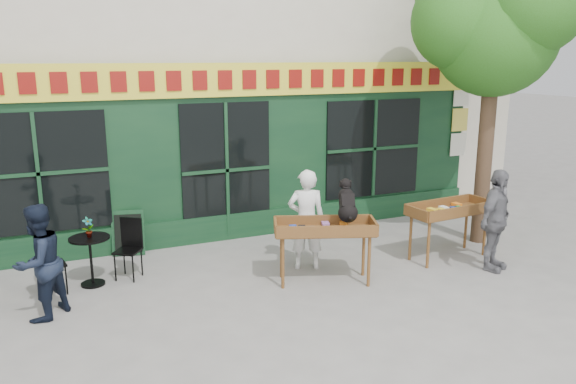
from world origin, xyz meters
The scene contains 13 objects.
ground centered at (0.00, 0.00, 0.00)m, with size 80.00×80.00×0.00m, color slate.
street_tree centered at (4.34, 0.36, 4.11)m, with size 3.05×2.90×5.60m.
book_cart_center centered at (0.72, -0.28, 0.82)m, with size 1.62×1.11×0.99m.
dog centered at (1.07, -0.33, 1.29)m, with size 0.34×0.60×0.60m, color black, non-canonical shape.
woman centered at (0.72, 0.37, 0.83)m, with size 0.60×0.40×1.66m, color white.
book_cart_right centered at (3.17, -0.18, 0.82)m, with size 1.55×0.75×0.99m.
man_right centered at (3.47, -0.93, 0.84)m, with size 0.98×0.41×1.67m, color #5D5D62.
bistro_table centered at (-2.58, 1.03, 0.54)m, with size 0.60×0.60×0.76m.
bistro_chair_left centered at (-3.22, 0.92, 0.56)m, with size 0.42×0.42×0.95m.
bistro_chair_right centered at (-1.98, 1.15, 0.56)m, with size 0.50×0.51×0.95m.
potted_plant centered at (-2.58, 1.03, 0.92)m, with size 0.16×0.11×0.31m, color gray.
man_left centered at (-3.28, 0.13, 0.78)m, with size 0.76×0.59×1.56m, color black.
chalkboard centered at (-1.87, 2.19, 0.40)m, with size 0.59×0.32×0.79m.
Camera 1 is at (-3.09, -7.51, 3.40)m, focal length 35.00 mm.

